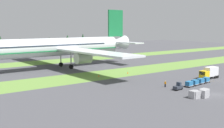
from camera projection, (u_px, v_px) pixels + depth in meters
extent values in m
plane|color=#47474C|center=(215.00, 94.00, 64.53)|extent=(400.00, 400.00, 0.00)
cube|color=olive|center=(116.00, 73.00, 95.03)|extent=(320.00, 15.46, 0.01)
cube|color=olive|center=(61.00, 61.00, 129.06)|extent=(320.00, 15.46, 0.01)
cylinder|color=silver|center=(55.00, 47.00, 103.38)|extent=(55.18, 8.36, 6.81)
cone|color=silver|center=(117.00, 43.00, 121.93)|extent=(9.57, 6.74, 6.47)
cube|color=#19703D|center=(55.00, 50.00, 103.54)|extent=(53.84, 8.46, 0.36)
cube|color=#283342|center=(47.00, 45.00, 101.19)|extent=(48.48, 8.24, 0.44)
cube|color=silver|center=(96.00, 52.00, 88.58)|extent=(9.76, 37.13, 0.61)
cylinder|color=#A3A3A8|center=(83.00, 58.00, 92.37)|extent=(5.47, 3.90, 3.75)
cube|color=silver|center=(40.00, 45.00, 122.49)|extent=(9.76, 37.13, 0.61)
cylinder|color=#A3A3A8|center=(42.00, 51.00, 117.69)|extent=(5.47, 3.90, 3.75)
cube|color=silver|center=(129.00, 43.00, 114.66)|extent=(5.26, 13.55, 0.43)
cube|color=silver|center=(104.00, 41.00, 128.23)|extent=(5.26, 13.55, 0.43)
cube|color=#19703D|center=(115.00, 23.00, 120.35)|extent=(7.87, 0.96, 11.59)
cylinder|color=#A3A3A8|center=(71.00, 58.00, 103.46)|extent=(0.44, 0.44, 6.48)
cylinder|color=black|center=(71.00, 67.00, 103.89)|extent=(1.72, 0.64, 1.70)
cylinder|color=#A3A3A8|center=(61.00, 57.00, 109.80)|extent=(0.44, 0.44, 6.48)
cylinder|color=black|center=(61.00, 64.00, 110.24)|extent=(1.72, 0.64, 1.70)
cube|color=#2D333D|center=(178.00, 87.00, 69.02)|extent=(2.70, 1.52, 0.77)
cube|color=#283342|center=(179.00, 84.00, 69.17)|extent=(0.79, 1.15, 0.90)
cylinder|color=black|center=(178.00, 90.00, 68.06)|extent=(0.62, 0.25, 0.60)
cylinder|color=black|center=(174.00, 89.00, 68.87)|extent=(0.62, 0.25, 0.60)
cylinder|color=black|center=(182.00, 89.00, 69.27)|extent=(0.62, 0.25, 0.60)
cylinder|color=black|center=(178.00, 88.00, 70.08)|extent=(0.62, 0.25, 0.60)
cube|color=#A3A3A8|center=(189.00, 86.00, 72.43)|extent=(2.32, 1.69, 0.10)
cube|color=#23669E|center=(189.00, 83.00, 72.35)|extent=(2.04, 1.48, 1.10)
cylinder|color=black|center=(190.00, 87.00, 71.39)|extent=(0.41, 0.15, 0.40)
cylinder|color=black|center=(185.00, 86.00, 72.41)|extent=(0.41, 0.15, 0.40)
cylinder|color=black|center=(193.00, 86.00, 72.50)|extent=(0.41, 0.15, 0.40)
cylinder|color=black|center=(189.00, 85.00, 73.52)|extent=(0.41, 0.15, 0.40)
cube|color=#A3A3A8|center=(195.00, 84.00, 74.35)|extent=(2.32, 1.69, 0.10)
cube|color=#23669E|center=(195.00, 82.00, 74.27)|extent=(2.04, 1.48, 1.10)
cylinder|color=black|center=(196.00, 86.00, 73.31)|extent=(0.41, 0.15, 0.40)
cylinder|color=black|center=(191.00, 85.00, 74.33)|extent=(0.41, 0.15, 0.40)
cylinder|color=black|center=(199.00, 85.00, 74.42)|extent=(0.41, 0.15, 0.40)
cylinder|color=black|center=(194.00, 84.00, 75.44)|extent=(0.41, 0.15, 0.40)
cube|color=#A3A3A8|center=(201.00, 83.00, 76.27)|extent=(2.32, 1.69, 0.10)
cube|color=#23669E|center=(201.00, 81.00, 76.19)|extent=(2.04, 1.48, 1.10)
cylinder|color=black|center=(201.00, 84.00, 75.23)|extent=(0.41, 0.15, 0.40)
cylinder|color=black|center=(197.00, 83.00, 76.25)|extent=(0.41, 0.15, 0.40)
cylinder|color=black|center=(204.00, 83.00, 76.34)|extent=(0.41, 0.15, 0.40)
cylinder|color=black|center=(200.00, 83.00, 77.36)|extent=(0.41, 0.15, 0.40)
cube|color=#A3A3A8|center=(206.00, 81.00, 78.18)|extent=(2.32, 1.69, 0.10)
cube|color=#23669E|center=(206.00, 79.00, 78.10)|extent=(2.04, 1.48, 1.10)
cylinder|color=black|center=(207.00, 83.00, 77.15)|extent=(0.41, 0.15, 0.40)
cylinder|color=black|center=(202.00, 82.00, 78.17)|extent=(0.41, 0.15, 0.40)
cylinder|color=black|center=(210.00, 82.00, 78.25)|extent=(0.41, 0.15, 0.40)
cylinder|color=black|center=(205.00, 81.00, 79.27)|extent=(0.41, 0.15, 0.40)
cube|color=yellow|center=(204.00, 74.00, 82.74)|extent=(2.27, 2.37, 2.20)
cube|color=#283342|center=(202.00, 73.00, 82.08)|extent=(0.14, 2.07, 0.97)
cube|color=silver|center=(211.00, 71.00, 84.57)|extent=(4.57, 2.43, 2.80)
cylinder|color=black|center=(206.00, 79.00, 81.95)|extent=(0.97, 0.33, 0.96)
cylinder|color=black|center=(201.00, 78.00, 83.57)|extent=(0.97, 0.33, 0.96)
cylinder|color=black|center=(215.00, 77.00, 84.50)|extent=(0.97, 0.33, 0.96)
cylinder|color=black|center=(210.00, 76.00, 86.12)|extent=(0.97, 0.33, 0.96)
cylinder|color=black|center=(217.00, 77.00, 85.14)|extent=(0.97, 0.33, 0.96)
cylinder|color=black|center=(212.00, 76.00, 86.77)|extent=(0.97, 0.33, 0.96)
cylinder|color=black|center=(165.00, 85.00, 72.41)|extent=(0.18, 0.18, 0.85)
cylinder|color=black|center=(166.00, 86.00, 72.26)|extent=(0.18, 0.18, 0.85)
cylinder|color=orange|center=(165.00, 83.00, 72.23)|extent=(0.36, 0.36, 0.62)
sphere|color=tan|center=(165.00, 81.00, 72.17)|extent=(0.24, 0.24, 0.24)
cylinder|color=orange|center=(165.00, 83.00, 72.39)|extent=(0.10, 0.10, 0.58)
cylinder|color=orange|center=(166.00, 83.00, 72.08)|extent=(0.10, 0.10, 0.58)
cube|color=#A3A3A8|center=(194.00, 94.00, 61.12)|extent=(2.02, 1.63, 1.68)
cube|color=#A3A3A8|center=(204.00, 94.00, 61.55)|extent=(2.16, 1.81, 1.78)
cube|color=#A3A3A8|center=(196.00, 94.00, 61.12)|extent=(2.15, 1.79, 1.68)
cube|color=#A3A3A8|center=(204.00, 92.00, 62.83)|extent=(2.01, 1.62, 1.73)
cone|color=orange|center=(128.00, 73.00, 93.39)|extent=(0.44, 0.44, 0.66)
cone|color=orange|center=(99.00, 76.00, 87.96)|extent=(0.44, 0.44, 0.52)
cylinder|color=#4C3823|center=(1.00, 52.00, 157.54)|extent=(0.70, 0.70, 2.63)
cone|color=#1E4223|center=(1.00, 43.00, 156.80)|extent=(3.77, 3.77, 8.36)
cylinder|color=#4C3823|center=(20.00, 51.00, 160.80)|extent=(0.70, 0.70, 3.73)
cone|color=#1E4223|center=(20.00, 43.00, 160.15)|extent=(4.27, 4.27, 5.95)
cylinder|color=#4C3823|center=(34.00, 51.00, 168.61)|extent=(0.70, 0.70, 2.67)
cone|color=#1E4223|center=(34.00, 44.00, 168.05)|extent=(5.30, 5.30, 5.74)
cylinder|color=#4C3823|center=(50.00, 49.00, 173.96)|extent=(0.70, 0.70, 3.69)
cone|color=#1E4223|center=(49.00, 42.00, 173.31)|extent=(4.18, 4.18, 6.00)
cylinder|color=#4C3823|center=(68.00, 49.00, 180.12)|extent=(0.70, 0.70, 3.14)
cone|color=#1E4223|center=(68.00, 41.00, 179.39)|extent=(5.64, 5.64, 7.74)
cylinder|color=#4C3823|center=(83.00, 48.00, 189.13)|extent=(0.70, 0.70, 3.65)
cone|color=#1E4223|center=(83.00, 39.00, 188.35)|extent=(4.14, 4.14, 7.91)
cylinder|color=#4C3823|center=(92.00, 48.00, 193.78)|extent=(0.70, 0.70, 2.83)
cone|color=#1E4223|center=(92.00, 42.00, 193.22)|extent=(3.67, 3.67, 5.56)
cylinder|color=#4C3823|center=(111.00, 47.00, 197.82)|extent=(0.70, 0.70, 3.19)
cone|color=#1E4223|center=(110.00, 40.00, 197.13)|extent=(3.96, 3.96, 7.04)
cylinder|color=#4C3823|center=(121.00, 46.00, 205.10)|extent=(0.70, 0.70, 3.66)
cone|color=#1E4223|center=(121.00, 39.00, 204.38)|extent=(4.48, 4.48, 7.15)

